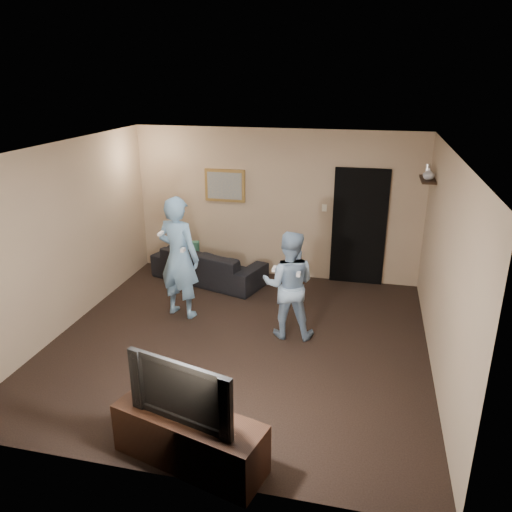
% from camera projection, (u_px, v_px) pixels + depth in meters
% --- Properties ---
extents(ground, '(5.00, 5.00, 0.00)m').
position_uv_depth(ground, '(239.00, 341.00, 6.82)').
color(ground, black).
rests_on(ground, ground).
extents(ceiling, '(5.00, 5.00, 0.04)m').
position_uv_depth(ceiling, '(237.00, 149.00, 5.93)').
color(ceiling, silver).
rests_on(ceiling, wall_back).
extents(wall_back, '(5.00, 0.04, 2.60)m').
position_uv_depth(wall_back, '(275.00, 205.00, 8.66)').
color(wall_back, tan).
rests_on(wall_back, ground).
extents(wall_front, '(5.00, 0.04, 2.60)m').
position_uv_depth(wall_front, '(159.00, 352.00, 4.09)').
color(wall_front, tan).
rests_on(wall_front, ground).
extents(wall_left, '(0.04, 5.00, 2.60)m').
position_uv_depth(wall_left, '(64.00, 238.00, 6.91)').
color(wall_left, tan).
rests_on(wall_left, ground).
extents(wall_right, '(0.04, 5.00, 2.60)m').
position_uv_depth(wall_right, '(444.00, 268.00, 5.84)').
color(wall_right, tan).
rests_on(wall_right, ground).
extents(sofa, '(2.14, 1.34, 0.58)m').
position_uv_depth(sofa, '(209.00, 265.00, 8.74)').
color(sofa, black).
rests_on(sofa, ground).
extents(throw_pillow, '(0.44, 0.22, 0.42)m').
position_uv_depth(throw_pillow, '(187.00, 253.00, 8.75)').
color(throw_pillow, '#1B5342').
rests_on(throw_pillow, sofa).
extents(painting_frame, '(0.72, 0.05, 0.57)m').
position_uv_depth(painting_frame, '(225.00, 186.00, 8.73)').
color(painting_frame, olive).
rests_on(painting_frame, wall_back).
extents(painting_canvas, '(0.62, 0.01, 0.47)m').
position_uv_depth(painting_canvas, '(225.00, 186.00, 8.70)').
color(painting_canvas, slate).
rests_on(painting_canvas, painting_frame).
extents(doorway, '(0.90, 0.06, 2.00)m').
position_uv_depth(doorway, '(359.00, 227.00, 8.43)').
color(doorway, black).
rests_on(doorway, ground).
extents(light_switch, '(0.08, 0.02, 0.12)m').
position_uv_depth(light_switch, '(324.00, 208.00, 8.46)').
color(light_switch, silver).
rests_on(light_switch, wall_back).
extents(wall_shelf, '(0.20, 0.60, 0.03)m').
position_uv_depth(wall_shelf, '(428.00, 179.00, 7.27)').
color(wall_shelf, black).
rests_on(wall_shelf, wall_right).
extents(shelf_vase, '(0.20, 0.20, 0.17)m').
position_uv_depth(shelf_vase, '(429.00, 174.00, 7.16)').
color(shelf_vase, '#B4B4B9').
rests_on(shelf_vase, wall_shelf).
extents(shelf_figurine, '(0.06, 0.06, 0.18)m').
position_uv_depth(shelf_figurine, '(427.00, 170.00, 7.40)').
color(shelf_figurine, silver).
rests_on(shelf_figurine, wall_shelf).
extents(tv_console, '(1.54, 0.84, 0.52)m').
position_uv_depth(tv_console, '(190.00, 439.00, 4.64)').
color(tv_console, black).
rests_on(tv_console, ground).
extents(television, '(1.07, 0.42, 0.62)m').
position_uv_depth(television, '(187.00, 387.00, 4.44)').
color(television, black).
rests_on(television, tv_console).
extents(wii_player_left, '(0.76, 0.59, 1.83)m').
position_uv_depth(wii_player_left, '(179.00, 257.00, 7.29)').
color(wii_player_left, '#73A1C7').
rests_on(wii_player_left, ground).
extents(wii_player_right, '(0.77, 0.62, 1.51)m').
position_uv_depth(wii_player_right, '(289.00, 285.00, 6.75)').
color(wii_player_right, '#83A0BE').
rests_on(wii_player_right, ground).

